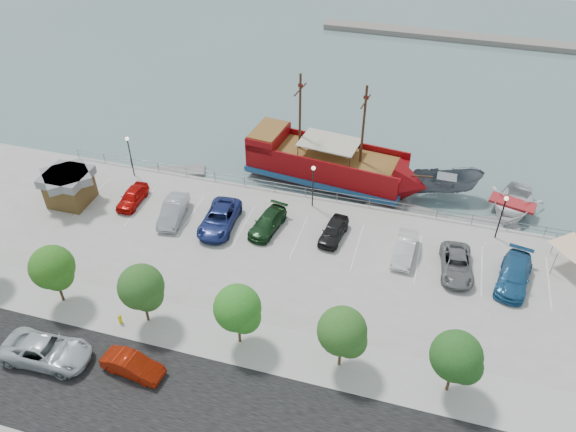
# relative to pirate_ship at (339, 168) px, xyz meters

# --- Properties ---
(ground) EXTENTS (160.00, 160.00, 0.00)m
(ground) POSITION_rel_pirate_ship_xyz_m (-1.26, -12.04, -1.90)
(ground) COLOR slate
(street) EXTENTS (100.00, 8.00, 0.04)m
(street) POSITION_rel_pirate_ship_xyz_m (-1.26, -28.04, -0.89)
(street) COLOR black
(street) RESTS_ON land_slab
(sidewalk) EXTENTS (100.00, 4.00, 0.05)m
(sidewalk) POSITION_rel_pirate_ship_xyz_m (-1.26, -22.04, -0.88)
(sidewalk) COLOR #9E9C97
(sidewalk) RESTS_ON land_slab
(seawall_railing) EXTENTS (50.00, 0.06, 1.00)m
(seawall_railing) POSITION_rel_pirate_ship_xyz_m (-1.26, -4.24, -0.37)
(seawall_railing) COLOR slate
(seawall_railing) RESTS_ON land_slab
(far_shore) EXTENTS (40.00, 3.00, 0.80)m
(far_shore) POSITION_rel_pirate_ship_xyz_m (8.74, 42.96, -1.50)
(far_shore) COLOR slate
(far_shore) RESTS_ON ground
(pirate_ship) EXTENTS (18.18, 6.89, 11.33)m
(pirate_ship) POSITION_rel_pirate_ship_xyz_m (0.00, 0.00, 0.00)
(pirate_ship) COLOR maroon
(pirate_ship) RESTS_ON ground
(patrol_boat) EXTENTS (7.17, 4.06, 2.62)m
(patrol_boat) POSITION_rel_pirate_ship_xyz_m (10.18, 0.77, -0.59)
(patrol_boat) COLOR #575E66
(patrol_boat) RESTS_ON ground
(speedboat) EXTENTS (6.53, 7.93, 1.43)m
(speedboat) POSITION_rel_pirate_ship_xyz_m (16.30, -0.16, -1.18)
(speedboat) COLOR silver
(speedboat) RESTS_ON ground
(dock_west) EXTENTS (6.56, 3.94, 0.36)m
(dock_west) POSITION_rel_pirate_ship_xyz_m (-16.47, -2.84, -1.72)
(dock_west) COLOR slate
(dock_west) RESTS_ON ground
(dock_mid) EXTENTS (7.58, 3.61, 0.42)m
(dock_mid) POSITION_rel_pirate_ship_xyz_m (7.04, -2.84, -1.69)
(dock_mid) COLOR slate
(dock_mid) RESTS_ON ground
(dock_east) EXTENTS (6.54, 3.18, 0.36)m
(dock_east) POSITION_rel_pirate_ship_xyz_m (13.81, -2.84, -1.72)
(dock_east) COLOR gray
(dock_east) RESTS_ON ground
(shed) EXTENTS (3.80, 3.80, 3.11)m
(shed) POSITION_rel_pirate_ship_xyz_m (-22.57, -10.99, 0.76)
(shed) COLOR #533D1D
(shed) RESTS_ON land_slab
(street_van) EXTENTS (6.14, 3.06, 1.67)m
(street_van) POSITION_rel_pirate_ship_xyz_m (-14.09, -26.98, -0.06)
(street_van) COLOR silver
(street_van) RESTS_ON street
(street_sedan) EXTENTS (4.36, 1.93, 1.39)m
(street_sedan) POSITION_rel_pirate_ship_xyz_m (-8.08, -26.35, -0.20)
(street_sedan) COLOR #8F1805
(street_sedan) RESTS_ON street
(fire_hydrant) EXTENTS (0.28, 0.28, 0.80)m
(fire_hydrant) POSITION_rel_pirate_ship_xyz_m (-11.02, -22.84, -0.46)
(fire_hydrant) COLOR #E1D003
(fire_hydrant) RESTS_ON sidewalk
(lamp_post_left) EXTENTS (0.36, 0.36, 4.28)m
(lamp_post_left) POSITION_rel_pirate_ship_xyz_m (-19.26, -5.54, 2.04)
(lamp_post_left) COLOR black
(lamp_post_left) RESTS_ON land_slab
(lamp_post_mid) EXTENTS (0.36, 0.36, 4.28)m
(lamp_post_mid) POSITION_rel_pirate_ship_xyz_m (-1.26, -5.54, 2.04)
(lamp_post_mid) COLOR black
(lamp_post_mid) RESTS_ON land_slab
(lamp_post_right) EXTENTS (0.36, 0.36, 4.28)m
(lamp_post_right) POSITION_rel_pirate_ship_xyz_m (14.74, -5.54, 2.04)
(lamp_post_right) COLOR black
(lamp_post_right) RESTS_ON land_slab
(tree_b) EXTENTS (3.30, 3.20, 5.00)m
(tree_b) POSITION_rel_pirate_ship_xyz_m (-16.11, -22.11, 2.40)
(tree_b) COLOR #473321
(tree_b) RESTS_ON sidewalk
(tree_c) EXTENTS (3.30, 3.20, 5.00)m
(tree_c) POSITION_rel_pirate_ship_xyz_m (-9.11, -22.11, 2.40)
(tree_c) COLOR #473321
(tree_c) RESTS_ON sidewalk
(tree_d) EXTENTS (3.30, 3.20, 5.00)m
(tree_d) POSITION_rel_pirate_ship_xyz_m (-2.11, -22.11, 2.40)
(tree_d) COLOR #473321
(tree_d) RESTS_ON sidewalk
(tree_e) EXTENTS (3.30, 3.20, 5.00)m
(tree_e) POSITION_rel_pirate_ship_xyz_m (4.89, -22.11, 2.40)
(tree_e) COLOR #473321
(tree_e) RESTS_ON sidewalk
(tree_f) EXTENTS (3.30, 3.20, 5.00)m
(tree_f) POSITION_rel_pirate_ship_xyz_m (11.89, -22.11, 2.40)
(tree_f) COLOR #473321
(tree_f) RESTS_ON sidewalk
(parked_car_a) EXTENTS (1.76, 4.19, 1.41)m
(parked_car_a) POSITION_rel_pirate_ship_xyz_m (-17.13, -9.64, -0.19)
(parked_car_a) COLOR #B80A07
(parked_car_a) RESTS_ON land_slab
(parked_car_b) EXTENTS (2.39, 5.06, 1.60)m
(parked_car_b) POSITION_rel_pirate_ship_xyz_m (-12.58, -10.65, -0.10)
(parked_car_b) COLOR #9D9FA9
(parked_car_b) RESTS_ON land_slab
(parked_car_c) EXTENTS (3.00, 5.93, 1.61)m
(parked_car_c) POSITION_rel_pirate_ship_xyz_m (-8.26, -10.59, -0.09)
(parked_car_c) COLOR navy
(parked_car_c) RESTS_ON land_slab
(parked_car_d) EXTENTS (2.70, 5.04, 1.39)m
(parked_car_d) POSITION_rel_pirate_ship_xyz_m (-4.14, -9.81, -0.20)
(parked_car_d) COLOR black
(parked_car_d) RESTS_ON land_slab
(parked_car_e) EXTENTS (2.20, 4.37, 1.43)m
(parked_car_e) POSITION_rel_pirate_ship_xyz_m (1.53, -9.34, -0.18)
(parked_car_e) COLOR black
(parked_car_e) RESTS_ON land_slab
(parked_car_f) EXTENTS (1.76, 4.57, 1.48)m
(parked_car_f) POSITION_rel_pirate_ship_xyz_m (7.57, -9.99, -0.16)
(parked_car_f) COLOR white
(parked_car_f) RESTS_ON land_slab
(parked_car_g) EXTENTS (2.89, 5.34, 1.42)m
(parked_car_g) POSITION_rel_pirate_ship_xyz_m (11.70, -10.72, -0.19)
(parked_car_g) COLOR slate
(parked_car_g) RESTS_ON land_slab
(parked_car_h) EXTENTS (3.23, 5.86, 1.61)m
(parked_car_h) POSITION_rel_pirate_ship_xyz_m (15.99, -10.78, -0.09)
(parked_car_h) COLOR #1F5585
(parked_car_h) RESTS_ON land_slab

